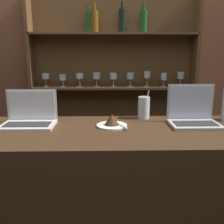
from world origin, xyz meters
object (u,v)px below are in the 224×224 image
at_px(laptop_near, 29,118).
at_px(water_glass, 144,108).
at_px(cake_plate, 112,122).
at_px(laptop_far, 193,116).

height_order(laptop_near, water_glass, laptop_near).
bearing_deg(cake_plate, laptop_far, 4.11).
bearing_deg(cake_plate, water_glass, 40.70).
bearing_deg(laptop_far, cake_plate, -175.89).
distance_m(cake_plate, water_glass, 0.30).
bearing_deg(laptop_far, laptop_near, -179.91).
bearing_deg(laptop_near, laptop_far, 0.09).
relative_size(laptop_near, cake_plate, 1.69).
distance_m(laptop_near, water_glass, 0.76).
bearing_deg(cake_plate, laptop_near, 176.07).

